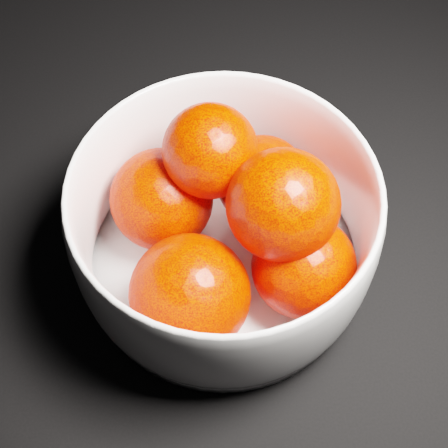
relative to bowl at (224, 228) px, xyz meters
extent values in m
cylinder|color=white|center=(0.00, 0.00, -0.05)|extent=(0.22, 0.22, 0.01)
sphere|color=red|center=(0.04, 0.04, 0.00)|extent=(0.08, 0.08, 0.08)
sphere|color=red|center=(-0.05, 0.04, 0.00)|extent=(0.08, 0.08, 0.08)
sphere|color=red|center=(-0.03, -0.05, 0.00)|extent=(0.09, 0.09, 0.09)
sphere|color=red|center=(0.06, -0.04, 0.00)|extent=(0.08, 0.08, 0.08)
sphere|color=red|center=(-0.01, 0.04, 0.04)|extent=(0.07, 0.07, 0.07)
sphere|color=red|center=(0.04, -0.01, 0.04)|extent=(0.08, 0.08, 0.08)
camera|label=1|loc=(-0.03, -0.25, 0.41)|focal=50.00mm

